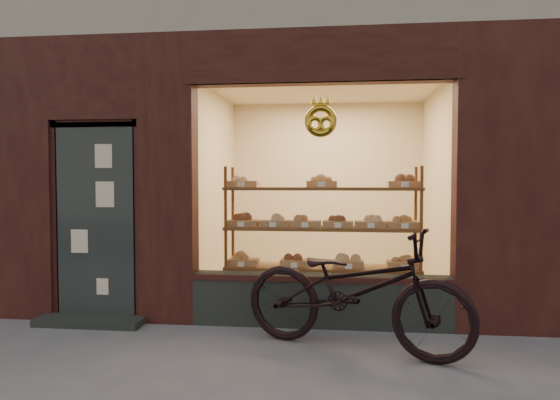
# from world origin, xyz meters

# --- Properties ---
(display_shelf) EXTENTS (2.20, 0.45, 1.70)m
(display_shelf) POSITION_xyz_m (0.45, 2.55, 0.85)
(display_shelf) COLOR brown
(display_shelf) RESTS_ON ground
(bicycle) EXTENTS (2.26, 1.42, 1.12)m
(bicycle) POSITION_xyz_m (0.78, 1.41, 0.56)
(bicycle) COLOR black
(bicycle) RESTS_ON ground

